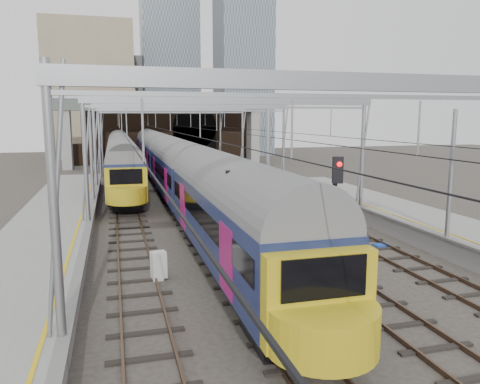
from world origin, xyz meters
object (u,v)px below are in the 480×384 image
object	(u,v)px
train_second	(120,153)
train_main	(166,161)
signal_near_left	(230,219)
signal_near_centre	(335,211)
relay_cabinet	(159,266)

from	to	relation	value
train_second	train_main	bearing A→B (deg)	-71.94
signal_near_left	signal_near_centre	size ratio (longest dim) A/B	0.91
train_second	signal_near_left	size ratio (longest dim) A/B	10.38
train_main	train_second	distance (m)	12.90
train_main	train_second	bearing A→B (deg)	108.06
signal_near_left	signal_near_centre	xyz separation A→B (m)	(3.72, -0.77, 0.25)
train_second	relay_cabinet	xyz separation A→B (m)	(0.87, -37.59, -1.94)
train_second	signal_near_left	distance (m)	40.55
signal_near_centre	train_main	bearing A→B (deg)	110.96
signal_near_centre	relay_cabinet	size ratio (longest dim) A/B	4.45
relay_cabinet	signal_near_left	bearing A→B (deg)	-61.53
signal_near_centre	relay_cabinet	bearing A→B (deg)	164.45
train_second	signal_near_centre	distance (m)	41.78
relay_cabinet	signal_near_centre	bearing A→B (deg)	-41.90
signal_near_centre	signal_near_left	bearing A→B (deg)	-176.58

